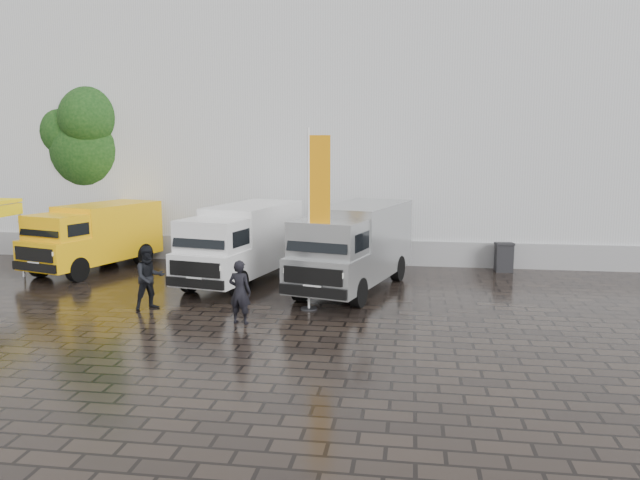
# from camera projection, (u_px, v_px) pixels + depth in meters

# --- Properties ---
(ground) EXTENTS (120.00, 120.00, 0.00)m
(ground) POSITION_uv_depth(u_px,v_px,m) (299.00, 315.00, 17.80)
(ground) COLOR black
(ground) RESTS_ON ground
(exhibition_hall) EXTENTS (44.00, 16.00, 12.00)m
(exhibition_hall) POSITION_uv_depth(u_px,v_px,m) (392.00, 122.00, 32.25)
(exhibition_hall) COLOR silver
(exhibition_hall) RESTS_ON ground
(hall_plinth) EXTENTS (44.00, 0.15, 1.00)m
(hall_plinth) POSITION_uv_depth(u_px,v_px,m) (382.00, 253.00, 25.21)
(hall_plinth) COLOR gray
(hall_plinth) RESTS_ON ground
(van_yellow) EXTENTS (3.63, 5.86, 2.53)m
(van_yellow) POSITION_uv_depth(u_px,v_px,m) (94.00, 238.00, 23.93)
(van_yellow) COLOR #FFB80D
(van_yellow) RESTS_ON ground
(van_white) EXTENTS (3.30, 6.49, 2.69)m
(van_white) POSITION_uv_depth(u_px,v_px,m) (242.00, 245.00, 21.91)
(van_white) COLOR white
(van_white) RESTS_ON ground
(van_silver) EXTENTS (3.81, 6.82, 2.81)m
(van_silver) POSITION_uv_depth(u_px,v_px,m) (354.00, 248.00, 20.73)
(van_silver) COLOR #9DA0A1
(van_silver) RESTS_ON ground
(flagpole) EXTENTS (0.88, 0.50, 5.30)m
(flagpole) POSITION_uv_depth(u_px,v_px,m) (315.00, 209.00, 17.97)
(flagpole) COLOR black
(flagpole) RESTS_ON ground
(tree) EXTENTS (4.23, 4.26, 7.59)m
(tree) POSITION_uv_depth(u_px,v_px,m) (98.00, 144.00, 28.04)
(tree) COLOR black
(tree) RESTS_ON ground
(wheelie_bin) EXTENTS (0.70, 0.70, 1.12)m
(wheelie_bin) POSITION_uv_depth(u_px,v_px,m) (504.00, 257.00, 23.90)
(wheelie_bin) COLOR black
(wheelie_bin) RESTS_ON ground
(person_front) EXTENTS (0.70, 0.52, 1.75)m
(person_front) POSITION_uv_depth(u_px,v_px,m) (240.00, 292.00, 16.86)
(person_front) COLOR black
(person_front) RESTS_ON ground
(person_tent) EXTENTS (1.16, 1.15, 1.89)m
(person_tent) POSITION_uv_depth(u_px,v_px,m) (149.00, 278.00, 18.36)
(person_tent) COLOR black
(person_tent) RESTS_ON ground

